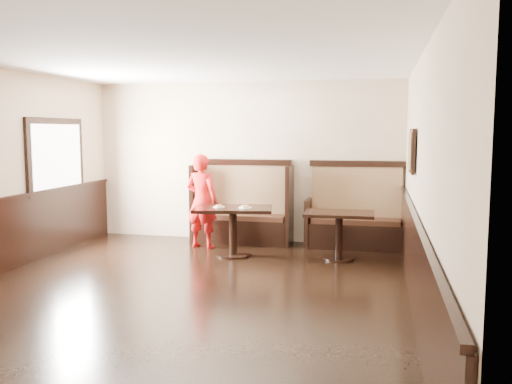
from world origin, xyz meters
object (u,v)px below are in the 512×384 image
(booth_main, at_px, (243,212))
(booth_neighbor, at_px, (355,219))
(table_main, at_px, (233,219))
(child, at_px, (202,201))
(table_neighbor, at_px, (339,224))

(booth_main, xyz_separation_m, booth_neighbor, (1.95, -0.00, -0.05))
(table_main, xyz_separation_m, child, (-0.67, 0.49, 0.20))
(booth_main, relative_size, booth_neighbor, 1.06)
(booth_main, distance_m, table_main, 1.09)
(booth_main, bearing_deg, table_main, -83.72)
(table_main, distance_m, child, 0.85)
(booth_neighbor, bearing_deg, table_main, -149.40)
(booth_neighbor, xyz_separation_m, table_neighbor, (-0.21, -0.91, 0.06))
(table_main, height_order, child, child)
(booth_neighbor, xyz_separation_m, child, (-2.50, -0.60, 0.30))
(table_main, distance_m, table_neighbor, 1.63)
(table_main, relative_size, table_neighbor, 1.25)
(booth_main, bearing_deg, booth_neighbor, -0.05)
(table_neighbor, xyz_separation_m, child, (-2.29, 0.32, 0.25))
(booth_neighbor, height_order, child, child)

